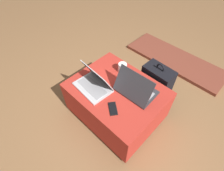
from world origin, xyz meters
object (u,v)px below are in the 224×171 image
object	(u,v)px
cell_phone	(113,109)
backpack	(156,85)
laptop_far	(135,89)
coffee_mug	(123,68)
laptop_near	(94,83)

from	to	relation	value
cell_phone	backpack	xyz separation A→B (m)	(0.03, 0.66, -0.21)
backpack	laptop_far	bearing A→B (deg)	90.93
laptop_far	cell_phone	size ratio (longest dim) A/B	2.46
laptop_far	backpack	world-z (taller)	laptop_far
laptop_far	coffee_mug	distance (m)	0.30
coffee_mug	laptop_far	bearing A→B (deg)	-26.35
laptop_near	backpack	world-z (taller)	laptop_near
backpack	cell_phone	bearing A→B (deg)	89.88
laptop_near	coffee_mug	size ratio (longest dim) A/B	2.86
laptop_near	backpack	xyz separation A→B (m)	(0.33, 0.60, -0.26)
cell_phone	backpack	size ratio (longest dim) A/B	0.27
coffee_mug	laptop_near	bearing A→B (deg)	-98.62
laptop_near	coffee_mug	distance (m)	0.34
cell_phone	coffee_mug	bearing A→B (deg)	-111.70
laptop_near	laptop_far	world-z (taller)	laptop_far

